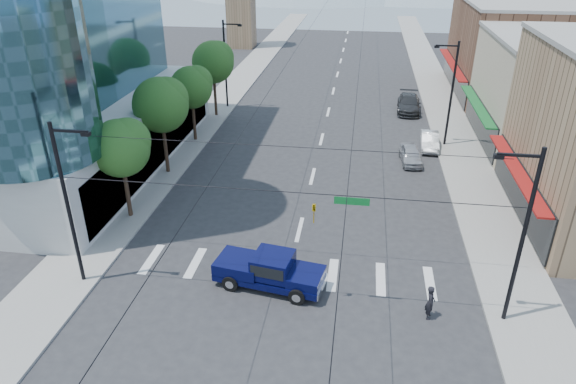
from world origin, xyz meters
name	(u,v)px	position (x,y,z in m)	size (l,w,h in m)	color
ground	(285,288)	(0.00, 0.00, 0.00)	(160.00, 160.00, 0.00)	#28282B
sidewalk_left	(238,82)	(-12.00, 40.00, 0.07)	(4.00, 120.00, 0.15)	gray
sidewalk_right	(436,90)	(12.00, 40.00, 0.07)	(4.00, 120.00, 0.15)	gray
shop_mid	(559,94)	(20.00, 24.00, 4.50)	(12.00, 14.00, 9.00)	tan
shop_far	(515,50)	(20.00, 40.00, 5.00)	(12.00, 18.00, 10.00)	brown
tree_near	(123,146)	(-11.07, 6.10, 4.99)	(3.65, 3.64, 6.71)	black
tree_midnear	(163,103)	(-11.07, 13.10, 5.59)	(4.09, 4.09, 7.52)	black
tree_midfar	(193,86)	(-11.07, 20.10, 4.99)	(3.65, 3.64, 6.71)	black
tree_far	(214,61)	(-11.07, 27.10, 5.59)	(4.09, 4.09, 7.52)	black
signal_rig	(286,221)	(0.19, -1.00, 4.64)	(21.80, 0.20, 9.00)	black
lamp_pole_nw	(226,61)	(-10.67, 30.00, 4.94)	(2.00, 0.25, 9.00)	black
lamp_pole_ne	(450,91)	(10.67, 22.00, 4.94)	(2.00, 0.25, 9.00)	black
pickup_truck	(269,270)	(-0.88, 0.07, 1.02)	(6.06, 2.97, 1.97)	#080B3A
pedestrian	(430,302)	(7.24, -1.27, 0.91)	(0.66, 0.43, 1.81)	black
parked_car_near	(411,155)	(7.60, 17.83, 0.68)	(1.60, 3.98, 1.36)	#ABACB0
parked_car_mid	(430,141)	(9.40, 21.20, 0.69)	(1.45, 4.17, 1.37)	white
parked_car_far	(409,104)	(8.25, 31.45, 0.83)	(2.31, 5.69, 1.65)	#2E2F31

